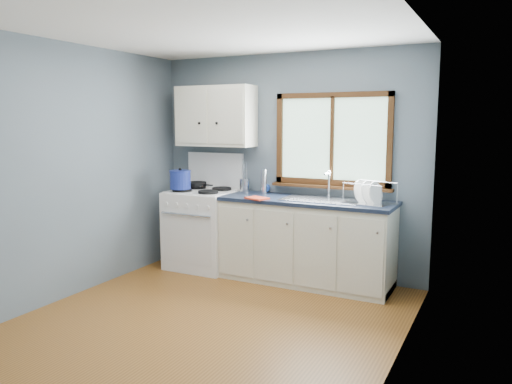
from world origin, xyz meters
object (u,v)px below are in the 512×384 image
at_px(stockpot, 180,179).
at_px(thermos, 264,182).
at_px(base_cabinets, 306,245).
at_px(dish_rack, 369,198).
at_px(utensil_crock, 245,185).
at_px(skillet, 196,184).
at_px(sink, 322,206).
at_px(gas_range, 203,227).

xyz_separation_m(stockpot, thermos, (0.93, 0.31, -0.01)).
height_order(base_cabinets, thermos, thermos).
distance_m(base_cabinets, thermos, 0.87).
relative_size(base_cabinets, dish_rack, 3.54).
distance_m(stockpot, utensil_crock, 0.76).
distance_m(base_cabinets, skillet, 1.59).
distance_m(utensil_crock, dish_rack, 1.55).
height_order(sink, skillet, sink).
bearing_deg(utensil_crock, skillet, -172.06).
bearing_deg(gas_range, dish_rack, -0.21).
relative_size(base_cabinets, sink, 2.20).
height_order(gas_range, dish_rack, gas_range).
distance_m(skillet, dish_rack, 2.16).
bearing_deg(gas_range, skillet, 142.73).
height_order(utensil_crock, dish_rack, utensil_crock).
bearing_deg(skillet, stockpot, -89.39).
bearing_deg(stockpot, thermos, 18.30).
relative_size(skillet, dish_rack, 0.72).
bearing_deg(utensil_crock, dish_rack, -8.26).
bearing_deg(stockpot, base_cabinets, 7.23).
height_order(sink, utensil_crock, utensil_crock).
height_order(utensil_crock, thermos, utensil_crock).
bearing_deg(thermos, dish_rack, -6.60).
bearing_deg(stockpot, gas_range, 41.64).
relative_size(skillet, utensil_crock, 0.98).
bearing_deg(dish_rack, base_cabinets, -166.27).
distance_m(base_cabinets, utensil_crock, 1.05).
xyz_separation_m(stockpot, dish_rack, (2.18, 0.16, -0.09)).
height_order(gas_range, skillet, gas_range).
xyz_separation_m(gas_range, dish_rack, (1.98, -0.01, 0.49)).
distance_m(base_cabinets, sink, 0.48).
height_order(base_cabinets, utensil_crock, utensil_crock).
bearing_deg(base_cabinets, gas_range, -179.18).
bearing_deg(sink, dish_rack, -2.92).
bearing_deg(thermos, skillet, -179.47).
bearing_deg(thermos, base_cabinets, -11.77).
xyz_separation_m(skillet, thermos, (0.91, 0.01, 0.08)).
bearing_deg(dish_rack, utensil_crock, -172.34).
bearing_deg(gas_range, sink, 0.71).
distance_m(skillet, stockpot, 0.31).
relative_size(gas_range, dish_rack, 2.60).
distance_m(gas_range, stockpot, 0.63).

